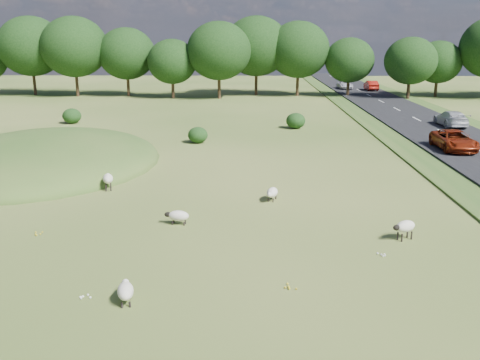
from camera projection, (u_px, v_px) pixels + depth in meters
name	position (u px, v px, depth m)	size (l,w,h in m)	color
ground	(221.00, 142.00, 45.09)	(160.00, 160.00, 0.00)	#35581B
mound	(44.00, 163.00, 37.63)	(16.00, 20.00, 4.00)	#33561E
road	(423.00, 123.00, 54.28)	(8.00, 150.00, 0.25)	black
treeline	(227.00, 51.00, 77.63)	(96.28, 14.66, 11.70)	black
shrubs	(182.00, 122.00, 51.02)	(24.58, 11.92, 1.55)	black
sheep_0	(272.00, 193.00, 28.89)	(0.82, 1.31, 0.72)	beige
sheep_1	(108.00, 179.00, 30.96)	(0.81, 1.36, 0.94)	beige
sheep_2	(125.00, 291.00, 17.76)	(0.74, 1.27, 0.71)	beige
sheep_3	(405.00, 227.00, 23.27)	(1.23, 0.96, 0.87)	beige
sheep_5	(178.00, 216.00, 25.22)	(1.22, 0.65, 0.69)	beige
car_0	(345.00, 85.00, 88.89)	(2.16, 4.67, 1.30)	silver
car_1	(451.00, 118.00, 51.60)	(2.08, 5.11, 1.48)	silver
car_2	(454.00, 140.00, 40.78)	(2.42, 5.24, 1.46)	maroon
car_3	(346.00, 76.00, 109.33)	(1.95, 4.79, 1.39)	black
car_4	(371.00, 85.00, 86.34)	(1.63, 4.66, 1.54)	maroon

